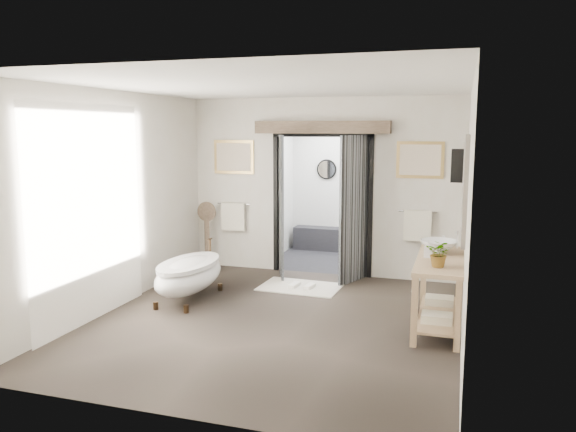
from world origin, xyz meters
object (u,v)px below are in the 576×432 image
object	(u,v)px
vanity	(437,287)
rug	(300,287)
basin	(439,246)
clawfoot_tub	(189,274)

from	to	relation	value
vanity	rug	distance (m)	2.41
basin	vanity	bearing A→B (deg)	-103.37
basin	rug	bearing A→B (deg)	143.50
clawfoot_tub	rug	world-z (taller)	clawfoot_tub
clawfoot_tub	vanity	world-z (taller)	vanity
rug	clawfoot_tub	bearing A→B (deg)	-141.47
clawfoot_tub	vanity	bearing A→B (deg)	-1.83
rug	basin	xyz separation A→B (m)	(2.04, -0.81, 0.92)
vanity	basin	distance (m)	0.55
clawfoot_tub	basin	distance (m)	3.43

